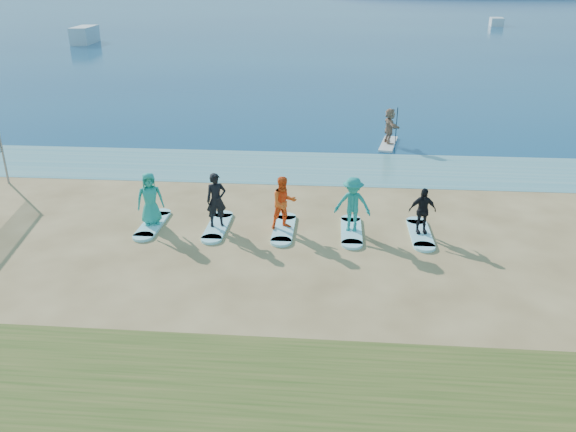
# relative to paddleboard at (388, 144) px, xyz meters

# --- Properties ---
(ground) EXTENTS (600.00, 600.00, 0.00)m
(ground) POSITION_rel_paddleboard_xyz_m (-5.68, -14.73, -0.06)
(ground) COLOR tan
(ground) RESTS_ON ground
(shallow_water) EXTENTS (600.00, 600.00, 0.00)m
(shallow_water) POSITION_rel_paddleboard_xyz_m (-5.68, -4.23, -0.05)
(shallow_water) COLOR teal
(shallow_water) RESTS_ON ground
(ocean) EXTENTS (600.00, 600.00, 0.00)m
(ocean) POSITION_rel_paddleboard_xyz_m (-5.68, 145.27, -0.05)
(ocean) COLOR navy
(ocean) RESTS_ON ground
(paddleboard) EXTENTS (1.25, 3.08, 0.12)m
(paddleboard) POSITION_rel_paddleboard_xyz_m (0.00, 0.00, 0.00)
(paddleboard) COLOR silver
(paddleboard) RESTS_ON ground
(paddleboarder) EXTENTS (0.93, 1.78, 1.83)m
(paddleboarder) POSITION_rel_paddleboard_xyz_m (0.00, 0.00, 0.97)
(paddleboarder) COLOR tan
(paddleboarder) RESTS_ON paddleboard
(boat_offshore_a) EXTENTS (3.35, 7.51, 2.25)m
(boat_offshore_a) POSITION_rel_paddleboard_xyz_m (-37.93, 50.00, -0.06)
(boat_offshore_a) COLOR silver
(boat_offshore_a) RESTS_ON ground
(boat_offshore_b) EXTENTS (3.10, 5.89, 1.52)m
(boat_offshore_b) POSITION_rel_paddleboard_xyz_m (28.02, 89.59, -0.06)
(boat_offshore_b) COLOR silver
(boat_offshore_b) RESTS_ON ground
(surfboard_0) EXTENTS (0.70, 2.20, 0.09)m
(surfboard_0) POSITION_rel_paddleboard_xyz_m (-9.14, -11.38, -0.01)
(surfboard_0) COLOR #A4F5FF
(surfboard_0) RESTS_ON ground
(student_0) EXTENTS (1.07, 0.91, 1.86)m
(student_0) POSITION_rel_paddleboard_xyz_m (-9.14, -11.38, 0.96)
(student_0) COLOR teal
(student_0) RESTS_ON surfboard_0
(surfboard_1) EXTENTS (0.70, 2.20, 0.09)m
(surfboard_1) POSITION_rel_paddleboard_xyz_m (-6.82, -11.38, -0.01)
(surfboard_1) COLOR #A4F5FF
(surfboard_1) RESTS_ON ground
(student_1) EXTENTS (0.81, 0.69, 1.90)m
(student_1) POSITION_rel_paddleboard_xyz_m (-6.82, -11.38, 0.98)
(student_1) COLOR black
(student_1) RESTS_ON surfboard_1
(surfboard_2) EXTENTS (0.70, 2.20, 0.09)m
(surfboard_2) POSITION_rel_paddleboard_xyz_m (-4.49, -11.38, -0.01)
(surfboard_2) COLOR #A4F5FF
(surfboard_2) RESTS_ON ground
(student_2) EXTENTS (1.11, 1.01, 1.85)m
(student_2) POSITION_rel_paddleboard_xyz_m (-4.49, -11.38, 0.95)
(student_2) COLOR #FF581A
(student_2) RESTS_ON surfboard_2
(surfboard_3) EXTENTS (0.70, 2.20, 0.09)m
(surfboard_3) POSITION_rel_paddleboard_xyz_m (-2.16, -11.38, -0.01)
(surfboard_3) COLOR #A4F5FF
(surfboard_3) RESTS_ON ground
(student_3) EXTENTS (1.31, 0.87, 1.90)m
(student_3) POSITION_rel_paddleboard_xyz_m (-2.16, -11.38, 0.98)
(student_3) COLOR teal
(student_3) RESTS_ON surfboard_3
(surfboard_4) EXTENTS (0.70, 2.20, 0.09)m
(surfboard_4) POSITION_rel_paddleboard_xyz_m (0.16, -11.38, -0.01)
(surfboard_4) COLOR #A4F5FF
(surfboard_4) RESTS_ON ground
(student_4) EXTENTS (0.98, 0.52, 1.59)m
(student_4) POSITION_rel_paddleboard_xyz_m (0.16, -11.38, 0.82)
(student_4) COLOR black
(student_4) RESTS_ON surfboard_4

